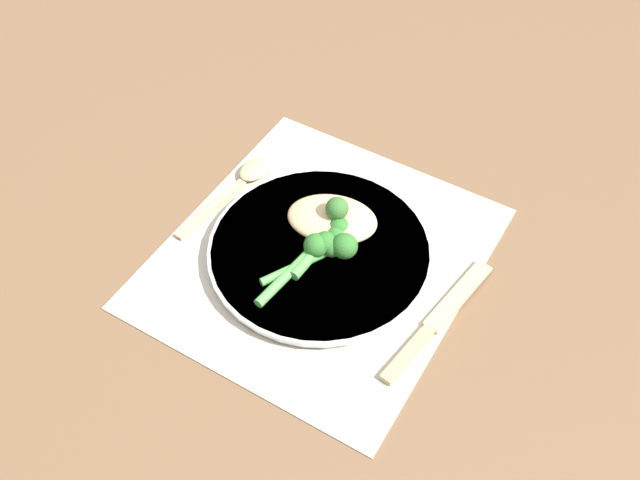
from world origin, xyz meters
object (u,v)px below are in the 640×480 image
at_px(plate, 320,251).
at_px(broccoli_stalk_rear, 311,251).
at_px(chicken_fillet, 332,219).
at_px(knife, 437,321).
at_px(broccoli_stalk_left, 334,246).
at_px(spoon, 245,178).
at_px(broccoli_stalk_front, 328,236).

bearing_deg(plate, broccoli_stalk_rear, -3.71).
xyz_separation_m(chicken_fillet, knife, (0.05, 0.17, -0.02)).
distance_m(broccoli_stalk_left, spoon, 0.18).
xyz_separation_m(plate, chicken_fillet, (-0.04, -0.01, 0.02)).
distance_m(plate, chicken_fillet, 0.04).
bearing_deg(plate, chicken_fillet, -171.73).
distance_m(chicken_fillet, spoon, 0.14).
height_order(knife, spoon, spoon).
distance_m(plate, broccoli_stalk_front, 0.02).
xyz_separation_m(knife, spoon, (-0.07, -0.31, 0.00)).
relative_size(chicken_fillet, broccoli_stalk_front, 1.30).
bearing_deg(chicken_fillet, knife, 72.29).
xyz_separation_m(plate, broccoli_stalk_left, (-0.00, 0.02, 0.02)).
relative_size(plate, broccoli_stalk_rear, 2.22).
bearing_deg(chicken_fillet, broccoli_stalk_left, 33.48).
height_order(chicken_fillet, broccoli_stalk_left, broccoli_stalk_left).
bearing_deg(spoon, chicken_fillet, -1.52).
xyz_separation_m(plate, broccoli_stalk_rear, (0.02, -0.00, 0.02)).
bearing_deg(knife, broccoli_stalk_front, 178.54).
height_order(broccoli_stalk_left, spoon, broccoli_stalk_left).
bearing_deg(broccoli_stalk_rear, spoon, 159.31).
xyz_separation_m(broccoli_stalk_left, spoon, (-0.06, -0.17, -0.02)).
bearing_deg(knife, chicken_fillet, 170.90).
bearing_deg(broccoli_stalk_front, plate, -103.94).
xyz_separation_m(broccoli_stalk_front, spoon, (-0.05, -0.15, -0.02)).
bearing_deg(broccoli_stalk_left, chicken_fillet, 151.87).
bearing_deg(spoon, knife, -6.75).
height_order(plate, broccoli_stalk_front, broccoli_stalk_front).
xyz_separation_m(plate, broccoli_stalk_front, (-0.01, 0.00, 0.02)).
bearing_deg(knife, spoon, 175.23).
bearing_deg(broccoli_stalk_front, knife, -7.09).
relative_size(broccoli_stalk_front, spoon, 0.58).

